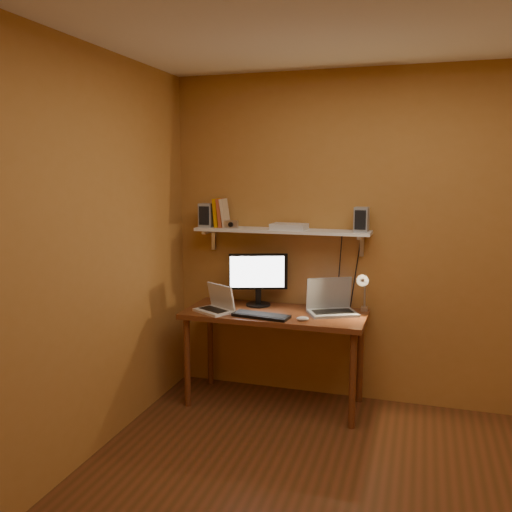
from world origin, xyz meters
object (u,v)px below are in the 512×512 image
(laptop, at_px, (331,304))
(speaker_left, at_px, (207,215))
(desk, at_px, (275,322))
(mouse, at_px, (303,319))
(monitor, at_px, (258,277))
(keyboard, at_px, (261,316))
(router, at_px, (289,226))
(speaker_right, at_px, (362,219))
(desk_lamp, at_px, (364,287))
(wall_shelf, at_px, (282,231))
(shelf_camera, at_px, (231,224))
(netbook, at_px, (217,304))

(laptop, bearing_deg, speaker_left, 149.51)
(desk, bearing_deg, mouse, -35.99)
(monitor, height_order, keyboard, monitor)
(laptop, relative_size, keyboard, 1.00)
(laptop, relative_size, router, 1.56)
(mouse, bearing_deg, monitor, 122.49)
(speaker_right, bearing_deg, keyboard, -147.28)
(monitor, distance_m, speaker_left, 0.66)
(desk_lamp, bearing_deg, router, 174.26)
(wall_shelf, relative_size, keyboard, 3.26)
(desk, height_order, speaker_right, speaker_right)
(monitor, height_order, speaker_left, speaker_left)
(wall_shelf, height_order, shelf_camera, shelf_camera)
(wall_shelf, height_order, speaker_right, speaker_right)
(shelf_camera, bearing_deg, keyboard, -41.71)
(desk, relative_size, netbook, 4.07)
(wall_shelf, bearing_deg, desk_lamp, -5.88)
(mouse, distance_m, shelf_camera, 0.97)
(desk_lamp, relative_size, shelf_camera, 3.42)
(shelf_camera, bearing_deg, mouse, -25.40)
(laptop, height_order, shelf_camera, shelf_camera)
(wall_shelf, bearing_deg, netbook, -143.78)
(wall_shelf, distance_m, monitor, 0.41)
(desk, bearing_deg, monitor, 140.05)
(desk_lamp, distance_m, speaker_right, 0.52)
(wall_shelf, relative_size, desk_lamp, 3.73)
(netbook, relative_size, desk_lamp, 0.92)
(desk, xyz_separation_m, monitor, (-0.18, 0.15, 0.32))
(netbook, xyz_separation_m, speaker_left, (-0.20, 0.30, 0.66))
(monitor, distance_m, desk_lamp, 0.84)
(netbook, bearing_deg, speaker_left, 153.17)
(desk, relative_size, speaker_right, 7.54)
(wall_shelf, bearing_deg, desk, -90.00)
(desk, height_order, desk_lamp, desk_lamp)
(keyboard, bearing_deg, mouse, 6.02)
(mouse, height_order, speaker_right, speaker_right)
(laptop, height_order, mouse, laptop)
(wall_shelf, distance_m, shelf_camera, 0.41)
(laptop, xyz_separation_m, keyboard, (-0.48, -0.28, -0.06))
(desk, xyz_separation_m, desk_lamp, (0.66, 0.13, 0.29))
(laptop, relative_size, mouse, 4.73)
(mouse, height_order, desk_lamp, desk_lamp)
(desk, bearing_deg, wall_shelf, 90.00)
(netbook, height_order, shelf_camera, shelf_camera)
(desk_lamp, xyz_separation_m, shelf_camera, (-1.06, -0.00, 0.45))
(monitor, bearing_deg, mouse, -56.59)
(router, bearing_deg, mouse, -62.18)
(shelf_camera, bearing_deg, desk, -17.23)
(wall_shelf, relative_size, shelf_camera, 12.77)
(wall_shelf, relative_size, speaker_right, 7.54)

